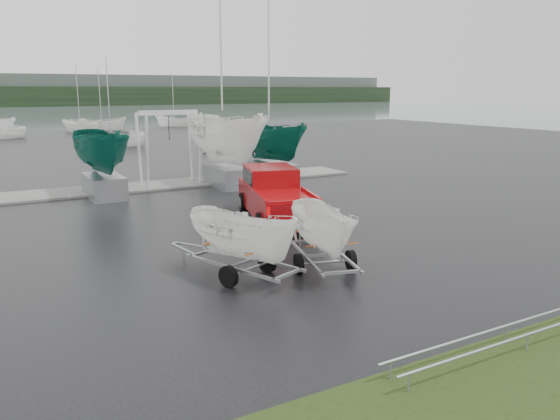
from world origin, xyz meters
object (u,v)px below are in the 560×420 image
at_px(trailer_parked, 242,195).
at_px(pickup_truck, 274,193).
at_px(trailer_hitched, 324,191).
at_px(boat_hoist, 169,137).

bearing_deg(trailer_parked, pickup_truck, 33.50).
bearing_deg(trailer_parked, trailer_hitched, -33.02).
height_order(trailer_hitched, trailer_parked, trailer_parked).
relative_size(trailer_parked, boat_hoist, 1.07).
height_order(pickup_truck, trailer_parked, trailer_parked).
height_order(trailer_hitched, boat_hoist, trailer_hitched).
bearing_deg(pickup_truck, trailer_hitched, -90.00).
bearing_deg(pickup_truck, trailer_parked, -109.50).
height_order(pickup_truck, trailer_hitched, trailer_hitched).
relative_size(trailer_hitched, boat_hoist, 1.06).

